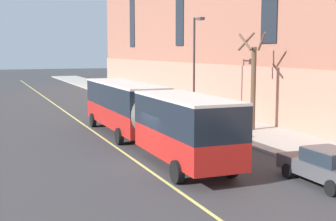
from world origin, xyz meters
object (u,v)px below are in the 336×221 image
(parked_car_white_0, at_px, (106,93))
(parked_car_red_4, at_px, (152,108))
(street_tree_far_uptown, at_px, (253,81))
(parked_car_black_5, at_px, (209,128))
(street_lamp, at_px, (195,60))
(parked_car_darkgray_3, at_px, (326,166))
(parked_car_silver_6, at_px, (121,99))
(city_bus, at_px, (144,112))

(parked_car_white_0, height_order, parked_car_red_4, same)
(street_tree_far_uptown, bearing_deg, parked_car_black_5, -157.44)
(parked_car_red_4, distance_m, street_lamp, 6.56)
(parked_car_white_0, distance_m, parked_car_darkgray_3, 36.79)
(parked_car_white_0, distance_m, parked_car_silver_6, 6.43)
(parked_car_red_4, bearing_deg, city_bus, -112.24)
(parked_car_black_5, bearing_deg, parked_car_darkgray_3, -89.59)
(parked_car_black_5, distance_m, parked_car_silver_6, 19.71)
(city_bus, distance_m, parked_car_silver_6, 20.30)
(parked_car_white_0, bearing_deg, city_bus, -99.58)
(city_bus, bearing_deg, parked_car_silver_6, 77.68)
(city_bus, relative_size, parked_car_darkgray_3, 4.27)
(street_lamp, bearing_deg, parked_car_darkgray_3, -96.06)
(street_tree_far_uptown, relative_size, street_lamp, 0.85)
(street_tree_far_uptown, xyz_separation_m, street_lamp, (-2.37, 4.26, 1.40))
(parked_car_darkgray_3, bearing_deg, city_bus, 112.55)
(parked_car_red_4, relative_size, street_tree_far_uptown, 0.66)
(parked_car_silver_6, height_order, street_lamp, street_lamp)
(parked_car_red_4, xyz_separation_m, street_tree_far_uptown, (4.06, -9.08, 2.72))
(parked_car_red_4, relative_size, street_lamp, 0.56)
(parked_car_darkgray_3, bearing_deg, parked_car_black_5, 90.41)
(parked_car_silver_6, bearing_deg, parked_car_white_0, 89.08)
(parked_car_darkgray_3, distance_m, parked_car_silver_6, 30.36)
(parked_car_black_5, bearing_deg, city_bus, -178.80)
(parked_car_white_0, xyz_separation_m, street_tree_far_uptown, (4.10, -24.39, 2.72))
(parked_car_silver_6, bearing_deg, parked_car_darkgray_3, -89.89)
(city_bus, relative_size, parked_car_white_0, 4.41)
(street_tree_far_uptown, bearing_deg, street_lamp, 119.11)
(parked_car_silver_6, relative_size, street_tree_far_uptown, 0.68)
(city_bus, distance_m, parked_car_red_4, 11.87)
(parked_car_white_0, xyz_separation_m, parked_car_black_5, (-0.12, -26.14, 0.00))
(parked_car_white_0, xyz_separation_m, parked_car_silver_6, (-0.10, -6.43, 0.00))
(street_lamp, bearing_deg, parked_car_silver_6, 97.61)
(parked_car_red_4, height_order, street_lamp, street_lamp)
(parked_car_white_0, bearing_deg, street_tree_far_uptown, -80.46)
(parked_car_silver_6, bearing_deg, parked_car_red_4, -89.09)
(street_lamp, bearing_deg, street_tree_far_uptown, -60.89)
(city_bus, distance_m, parked_car_white_0, 26.63)
(city_bus, height_order, street_tree_far_uptown, street_tree_far_uptown)
(parked_car_silver_6, distance_m, street_lamp, 14.42)
(street_tree_far_uptown, bearing_deg, parked_car_red_4, 114.10)
(street_lamp, bearing_deg, parked_car_black_5, -107.04)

